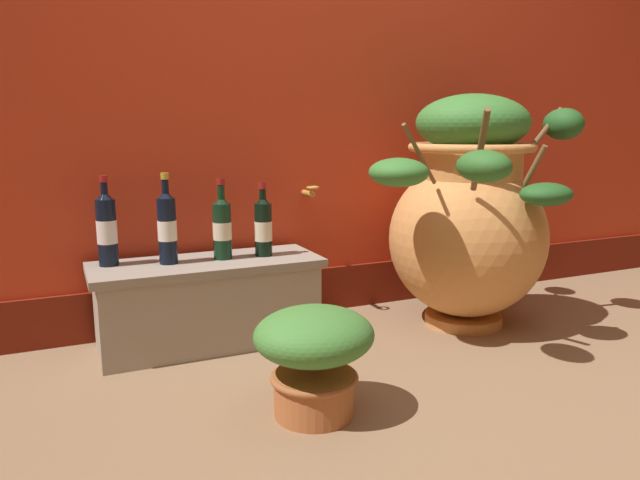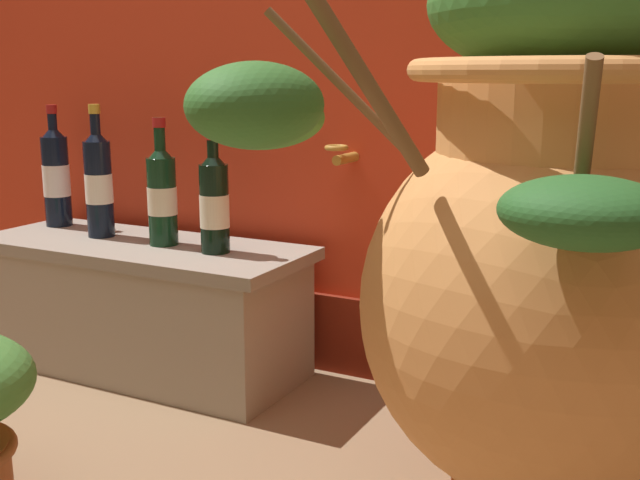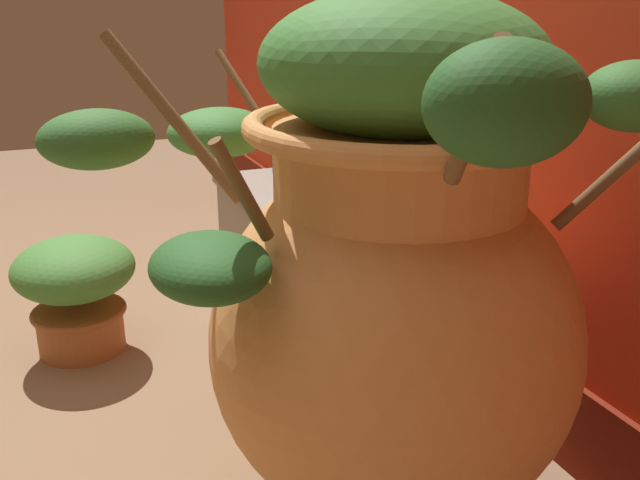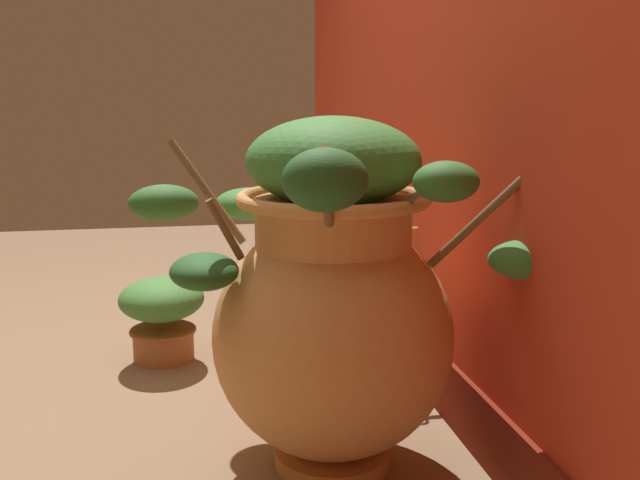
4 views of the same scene
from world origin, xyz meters
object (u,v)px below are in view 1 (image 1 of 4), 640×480
object	(u,v)px
wine_bottle_right	(222,225)
wine_bottle_back	(107,227)
wine_bottle_middle	(263,225)
terracotta_urn	(469,215)
wine_bottle_left	(167,225)
potted_shrub	(314,353)

from	to	relation	value
wine_bottle_right	wine_bottle_back	size ratio (longest dim) A/B	0.94
wine_bottle_right	wine_bottle_back	distance (m)	0.42
wine_bottle_middle	terracotta_urn	bearing A→B (deg)	-14.64
wine_bottle_left	wine_bottle_right	distance (m)	0.21
terracotta_urn	potted_shrub	world-z (taller)	terracotta_urn
potted_shrub	wine_bottle_middle	bearing A→B (deg)	82.74
terracotta_urn	wine_bottle_back	xyz separation A→B (m)	(-1.42, 0.29, 0.00)
terracotta_urn	wine_bottle_right	xyz separation A→B (m)	(-1.00, 0.23, -0.01)
terracotta_urn	wine_bottle_left	xyz separation A→B (m)	(-1.21, 0.24, 0.00)
terracotta_urn	potted_shrub	xyz separation A→B (m)	(-0.93, -0.49, -0.29)
terracotta_urn	wine_bottle_right	bearing A→B (deg)	167.05
potted_shrub	terracotta_urn	bearing A→B (deg)	28.01
wine_bottle_left	potted_shrub	xyz separation A→B (m)	(0.28, -0.73, -0.29)
terracotta_urn	wine_bottle_back	world-z (taller)	terracotta_urn
wine_bottle_right	wine_bottle_left	bearing A→B (deg)	178.69
wine_bottle_left	wine_bottle_back	world-z (taller)	wine_bottle_left
wine_bottle_left	potted_shrub	distance (m)	0.83
terracotta_urn	wine_bottle_right	world-z (taller)	terracotta_urn
wine_bottle_back	wine_bottle_middle	bearing A→B (deg)	-7.29
terracotta_urn	wine_bottle_left	bearing A→B (deg)	169.01
wine_bottle_middle	potted_shrub	bearing A→B (deg)	-97.26
wine_bottle_right	potted_shrub	distance (m)	0.78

